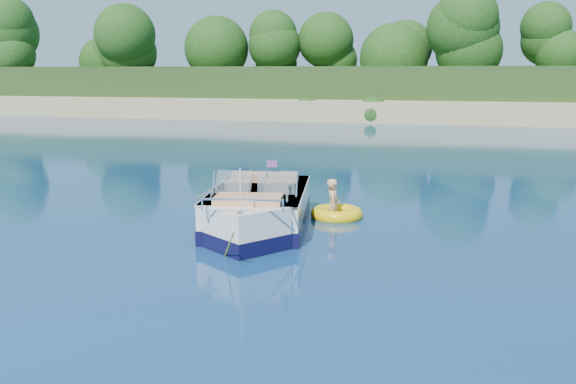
# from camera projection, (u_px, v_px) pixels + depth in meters

# --- Properties ---
(ground) EXTENTS (160.00, 160.00, 0.00)m
(ground) POSITION_uv_depth(u_px,v_px,m) (161.00, 258.00, 12.69)
(ground) COLOR #092144
(ground) RESTS_ON ground
(shoreline) EXTENTS (170.00, 59.00, 6.00)m
(shoreline) POSITION_uv_depth(u_px,v_px,m) (413.00, 95.00, 72.96)
(shoreline) COLOR tan
(shoreline) RESTS_ON ground
(treeline) EXTENTS (150.00, 7.12, 8.19)m
(treeline) POSITION_uv_depth(u_px,v_px,m) (394.00, 46.00, 50.52)
(treeline) COLOR black
(treeline) RESTS_ON ground
(motorboat) EXTENTS (2.87, 6.07, 2.04)m
(motorboat) POSITION_uv_depth(u_px,v_px,m) (257.00, 213.00, 14.89)
(motorboat) COLOR silver
(motorboat) RESTS_ON ground
(tow_tube) EXTENTS (1.53, 1.53, 0.35)m
(tow_tube) POSITION_uv_depth(u_px,v_px,m) (337.00, 214.00, 16.16)
(tow_tube) COLOR yellow
(tow_tube) RESTS_ON ground
(boy) EXTENTS (0.49, 0.82, 1.51)m
(boy) POSITION_uv_depth(u_px,v_px,m) (333.00, 217.00, 16.18)
(boy) COLOR tan
(boy) RESTS_ON ground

